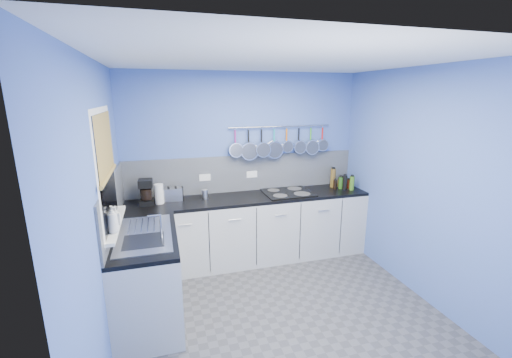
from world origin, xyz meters
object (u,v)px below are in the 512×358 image
soap_bottle_a (113,219)px  canister (205,194)px  soap_bottle_b (116,215)px  hob (288,192)px  paper_towel (159,194)px  toaster (172,194)px  coffee_maker (146,192)px

soap_bottle_a → canister: bearing=52.4°
soap_bottle_b → hob: bearing=25.4°
soap_bottle_b → paper_towel: soap_bottle_b is taller
paper_towel → toaster: paper_towel is taller
coffee_maker → paper_towel: bearing=-1.7°
soap_bottle_a → paper_towel: bearing=72.2°
soap_bottle_b → toaster: (0.54, 1.08, -0.16)m
paper_towel → toaster: bearing=30.3°
soap_bottle_b → toaster: 1.22m
paper_towel → canister: 0.57m
toaster → canister: size_ratio=2.09×
soap_bottle_b → coffee_maker: bearing=77.0°
toaster → soap_bottle_b: bearing=-113.3°
soap_bottle_a → toaster: size_ratio=0.96×
soap_bottle_b → paper_towel: size_ratio=0.70×
canister → hob: (1.12, -0.05, -0.05)m
soap_bottle_b → hob: 2.30m
paper_towel → toaster: (0.16, 0.09, -0.04)m
soap_bottle_b → canister: soap_bottle_b is taller
soap_bottle_a → hob: bearing=29.7°
soap_bottle_a → soap_bottle_b: 0.20m
coffee_maker → hob: 1.84m
coffee_maker → soap_bottle_b: bearing=-100.9°
hob → soap_bottle_b: bearing=-154.6°
paper_towel → hob: size_ratio=0.38×
canister → hob: size_ratio=0.18×
toaster → hob: toaster is taller
coffee_maker → canister: bearing=4.5°
toaster → coffee_maker: bearing=-161.7°
soap_bottle_a → canister: 1.57m
paper_towel → canister: size_ratio=2.06×
coffee_maker → hob: bearing=1.4°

